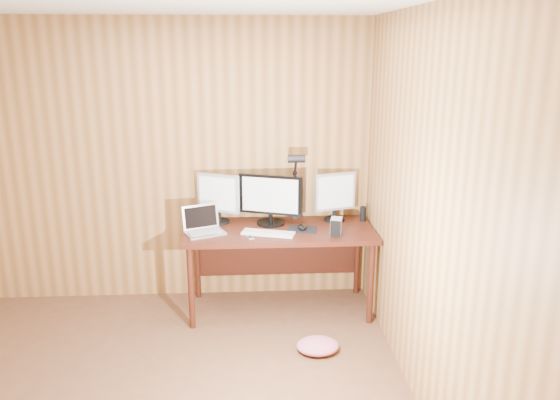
{
  "coord_description": "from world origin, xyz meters",
  "views": [
    {
      "loc": [
        0.68,
        -2.76,
        2.25
      ],
      "look_at": [
        0.93,
        1.58,
        1.02
      ],
      "focal_mm": 35.0,
      "sensor_mm": 36.0,
      "label": 1
    }
  ],
  "objects": [
    {
      "name": "keyboard",
      "position": [
        0.83,
        1.5,
        0.76
      ],
      "size": [
        0.46,
        0.25,
        0.02
      ],
      "rotation": [
        0.0,
        0.0,
        -0.29
      ],
      "color": "white",
      "rests_on": "desk"
    },
    {
      "name": "laptop",
      "position": [
        0.29,
        1.58,
        0.81
      ],
      "size": [
        0.38,
        0.34,
        0.22
      ],
      "rotation": [
        0.0,
        0.0,
        0.4
      ],
      "color": "silver",
      "rests_on": "desk"
    },
    {
      "name": "fabric_pile",
      "position": [
        1.18,
        0.9,
        0.05
      ],
      "size": [
        0.34,
        0.29,
        0.1
      ],
      "primitive_type": null,
      "rotation": [
        0.0,
        0.0,
        0.07
      ],
      "color": "#C86179",
      "rests_on": "floor"
    },
    {
      "name": "room_shell",
      "position": [
        0.0,
        0.0,
        1.25
      ],
      "size": [
        4.0,
        4.0,
        4.0
      ],
      "color": "brown",
      "rests_on": "ground"
    },
    {
      "name": "desk",
      "position": [
        0.93,
        1.7,
        0.63
      ],
      "size": [
        1.6,
        0.7,
        0.75
      ],
      "color": "#3B160C",
      "rests_on": "floor"
    },
    {
      "name": "monitor_center",
      "position": [
        0.86,
        1.77,
        0.98
      ],
      "size": [
        0.54,
        0.25,
        0.44
      ],
      "rotation": [
        0.0,
        0.0,
        -0.33
      ],
      "color": "black",
      "rests_on": "desk"
    },
    {
      "name": "mouse",
      "position": [
        1.12,
        1.59,
        0.77
      ],
      "size": [
        0.11,
        0.14,
        0.04
      ],
      "primitive_type": "ellipsoid",
      "rotation": [
        0.0,
        0.0,
        -0.39
      ],
      "color": "black",
      "rests_on": "mousepad"
    },
    {
      "name": "hard_drive",
      "position": [
        1.39,
        1.45,
        0.82
      ],
      "size": [
        0.12,
        0.15,
        0.14
      ],
      "rotation": [
        0.0,
        0.0,
        -0.25
      ],
      "color": "silver",
      "rests_on": "desk"
    },
    {
      "name": "mousepad",
      "position": [
        1.12,
        1.59,
        0.75
      ],
      "size": [
        0.27,
        0.24,
        0.0
      ],
      "primitive_type": "cube",
      "rotation": [
        0.0,
        0.0,
        -0.17
      ],
      "color": "black",
      "rests_on": "desk"
    },
    {
      "name": "monitor_right",
      "position": [
        1.43,
        1.83,
        0.98
      ],
      "size": [
        0.38,
        0.18,
        0.43
      ],
      "rotation": [
        0.0,
        0.0,
        0.3
      ],
      "color": "black",
      "rests_on": "desk"
    },
    {
      "name": "phone",
      "position": [
        0.68,
        1.41,
        0.76
      ],
      "size": [
        0.07,
        0.1,
        0.01
      ],
      "rotation": [
        0.0,
        0.0,
        0.32
      ],
      "color": "silver",
      "rests_on": "desk"
    },
    {
      "name": "desk_lamp",
      "position": [
        1.08,
        1.86,
        1.15
      ],
      "size": [
        0.15,
        0.21,
        0.65
      ],
      "rotation": [
        0.0,
        0.0,
        0.35
      ],
      "color": "black",
      "rests_on": "desk"
    },
    {
      "name": "monitor_left",
      "position": [
        0.41,
        1.83,
        0.99
      ],
      "size": [
        0.37,
        0.19,
        0.44
      ],
      "rotation": [
        0.0,
        0.0,
        -0.41
      ],
      "color": "black",
      "rests_on": "desk"
    },
    {
      "name": "speaker",
      "position": [
        1.68,
        1.81,
        0.82
      ],
      "size": [
        0.05,
        0.05,
        0.13
      ],
      "primitive_type": "cylinder",
      "color": "black",
      "rests_on": "desk"
    }
  ]
}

